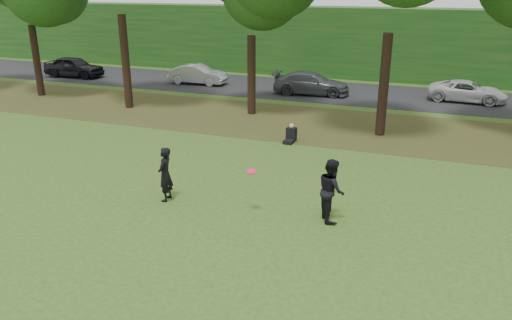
# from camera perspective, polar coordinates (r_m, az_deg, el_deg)

# --- Properties ---
(ground) EXTENTS (120.00, 120.00, 0.00)m
(ground) POSITION_cam_1_polar(r_m,az_deg,el_deg) (14.06, -9.48, -9.12)
(ground) COLOR #334C17
(ground) RESTS_ON ground
(leaf_litter) EXTENTS (60.00, 7.00, 0.01)m
(leaf_litter) POSITION_cam_1_polar(r_m,az_deg,el_deg) (25.33, 5.13, 4.26)
(leaf_litter) COLOR #49351A
(leaf_litter) RESTS_ON ground
(street) EXTENTS (70.00, 7.00, 0.02)m
(street) POSITION_cam_1_polar(r_m,az_deg,el_deg) (32.90, 8.92, 7.71)
(street) COLOR black
(street) RESTS_ON ground
(far_hedge) EXTENTS (70.00, 3.00, 5.00)m
(far_hedge) POSITION_cam_1_polar(r_m,az_deg,el_deg) (38.34, 11.04, 13.04)
(far_hedge) COLOR #144716
(far_hedge) RESTS_ON ground
(player_left) EXTENTS (0.50, 0.70, 1.80)m
(player_left) POSITION_cam_1_polar(r_m,az_deg,el_deg) (16.24, -10.35, -1.62)
(player_left) COLOR black
(player_left) RESTS_ON ground
(player_right) EXTENTS (1.06, 1.15, 1.90)m
(player_right) POSITION_cam_1_polar(r_m,az_deg,el_deg) (14.83, 8.60, -3.40)
(player_right) COLOR black
(player_right) RESTS_ON ground
(parked_cars) EXTENTS (40.84, 3.70, 1.51)m
(parked_cars) POSITION_cam_1_polar(r_m,az_deg,el_deg) (32.21, 6.35, 8.83)
(parked_cars) COLOR black
(parked_cars) RESTS_ON street
(frisbee) EXTENTS (0.30, 0.30, 0.11)m
(frisbee) POSITION_cam_1_polar(r_m,az_deg,el_deg) (14.79, -0.57, -1.31)
(frisbee) COLOR #F9155B
(frisbee) RESTS_ON ground
(seated_person) EXTENTS (0.46, 0.76, 0.83)m
(seated_person) POSITION_cam_1_polar(r_m,az_deg,el_deg) (22.14, 3.99, 2.84)
(seated_person) COLOR black
(seated_person) RESTS_ON ground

